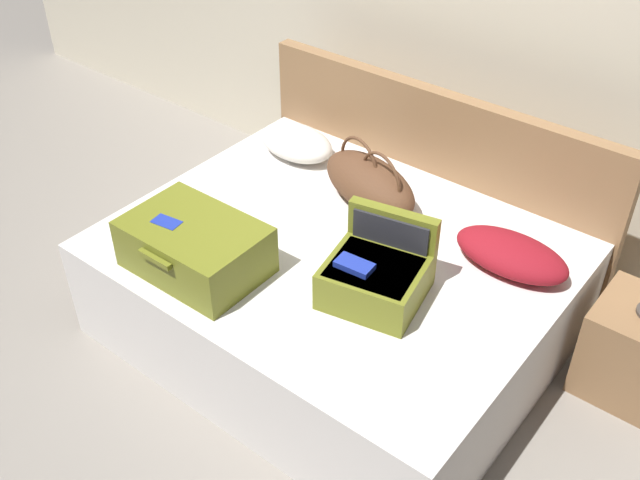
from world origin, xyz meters
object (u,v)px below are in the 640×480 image
at_px(pillow_near_headboard, 296,142).
at_px(duffel_bag, 369,183).
at_px(bed, 335,290).
at_px(hard_case_large, 195,246).
at_px(hard_case_medium, 376,274).
at_px(pillow_center_head, 511,254).
at_px(nightstand, 639,352).

bearing_deg(pillow_near_headboard, duffel_bag, -13.31).
relative_size(bed, pillow_near_headboard, 4.42).
height_order(hard_case_large, pillow_near_headboard, hard_case_large).
distance_m(hard_case_medium, pillow_near_headboard, 1.20).
bearing_deg(bed, pillow_near_headboard, 142.57).
bearing_deg(hard_case_medium, pillow_center_head, 43.34).
height_order(bed, duffel_bag, duffel_bag).
relative_size(pillow_near_headboard, pillow_center_head, 0.87).
bearing_deg(pillow_near_headboard, hard_case_medium, -34.03).
height_order(bed, nightstand, bed).
distance_m(hard_case_medium, pillow_center_head, 0.62).
distance_m(hard_case_large, duffel_bag, 0.92).
bearing_deg(hard_case_medium, duffel_bag, 116.10).
bearing_deg(pillow_center_head, duffel_bag, 178.39).
bearing_deg(bed, pillow_center_head, 26.52).
height_order(hard_case_medium, pillow_center_head, hard_case_medium).
distance_m(bed, nightstand, 1.39).
distance_m(duffel_bag, pillow_near_headboard, 0.59).
xyz_separation_m(hard_case_medium, pillow_center_head, (0.36, 0.51, -0.04)).
bearing_deg(pillow_center_head, nightstand, 18.53).
relative_size(bed, pillow_center_head, 3.86).
bearing_deg(pillow_near_headboard, nightstand, 1.13).
bearing_deg(nightstand, hard_case_medium, -143.10).
height_order(duffel_bag, pillow_center_head, duffel_bag).
distance_m(bed, hard_case_medium, 0.53).
xyz_separation_m(hard_case_medium, pillow_near_headboard, (-0.99, 0.67, -0.03)).
relative_size(hard_case_medium, nightstand, 1.01).
bearing_deg(hard_case_large, bed, 52.57).
height_order(pillow_near_headboard, nightstand, pillow_near_headboard).
height_order(bed, hard_case_medium, hard_case_medium).
distance_m(duffel_bag, pillow_center_head, 0.77).
xyz_separation_m(pillow_near_headboard, nightstand, (1.93, 0.04, -0.39)).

